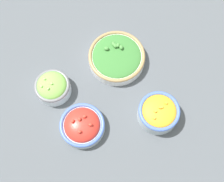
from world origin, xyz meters
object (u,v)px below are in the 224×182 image
Objects in this scene: bowl_broccoli at (117,57)px; bowl_lettuce at (53,87)px; bowl_squash at (159,112)px; bowl_cherry_tomatoes at (82,125)px.

bowl_broccoli is 0.24m from bowl_lettuce.
bowl_cherry_tomatoes is at bearing 147.18° from bowl_squash.
bowl_cherry_tomatoes is (-0.24, -0.10, -0.00)m from bowl_broccoli.
bowl_squash is 1.13× the size of bowl_lettuce.
bowl_squash is 0.91× the size of bowl_cherry_tomatoes.
bowl_squash is at bearing -98.58° from bowl_broccoli.
bowl_squash is 0.24m from bowl_cherry_tomatoes.
bowl_broccoli is at bearing 81.42° from bowl_squash.
bowl_squash is 0.35m from bowl_lettuce.
bowl_broccoli is 0.26m from bowl_cherry_tomatoes.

